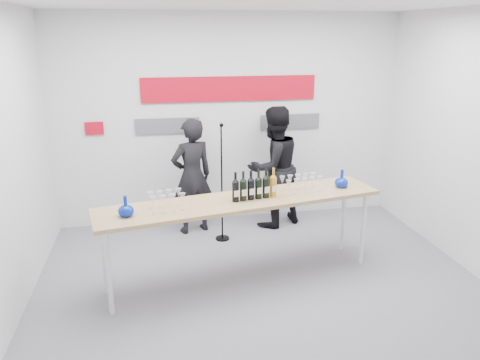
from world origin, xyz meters
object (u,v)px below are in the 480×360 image
(mic_stand, at_px, (222,206))
(presenter_left, at_px, (192,176))
(presenter_right, at_px, (273,167))
(tasting_table, at_px, (242,205))

(mic_stand, bearing_deg, presenter_left, 119.48)
(presenter_right, bearing_deg, tasting_table, 39.08)
(presenter_left, bearing_deg, tasting_table, 88.41)
(presenter_right, bearing_deg, presenter_left, -22.37)
(tasting_table, bearing_deg, presenter_right, 52.34)
(presenter_left, height_order, presenter_right, presenter_right)
(tasting_table, relative_size, mic_stand, 2.02)
(presenter_left, bearing_deg, mic_stand, 116.80)
(tasting_table, relative_size, presenter_right, 1.87)
(tasting_table, height_order, mic_stand, mic_stand)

